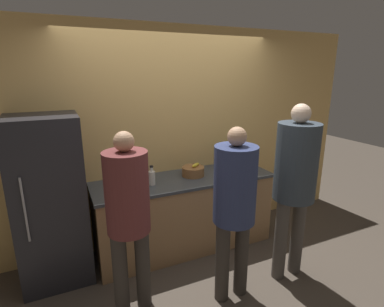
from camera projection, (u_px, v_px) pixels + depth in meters
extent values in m
plane|color=#4C4238|center=(198.00, 262.00, 3.39)|extent=(14.00, 14.00, 0.00)
cube|color=#E0B266|center=(173.00, 137.00, 3.67)|extent=(5.20, 0.06, 2.60)
cube|color=#9E754C|center=(184.00, 213.00, 3.61)|extent=(2.07, 0.68, 0.85)
cube|color=#383D42|center=(184.00, 179.00, 3.49)|extent=(2.10, 0.71, 0.03)
cube|color=#232328|center=(51.00, 201.00, 2.94)|extent=(0.65, 0.61, 1.70)
cylinder|color=#99999E|center=(25.00, 210.00, 2.56)|extent=(0.02, 0.02, 0.59)
cylinder|color=#38332D|center=(121.00, 273.00, 2.59)|extent=(0.13, 0.13, 0.79)
cylinder|color=#38332D|center=(143.00, 267.00, 2.67)|extent=(0.13, 0.13, 0.79)
cylinder|color=brown|center=(127.00, 192.00, 2.43)|extent=(0.36, 0.36, 0.69)
sphere|color=tan|center=(124.00, 141.00, 2.32)|extent=(0.16, 0.16, 0.16)
cylinder|color=#38332D|center=(222.00, 262.00, 2.74)|extent=(0.13, 0.13, 0.79)
cylinder|color=#38332D|center=(241.00, 256.00, 2.83)|extent=(0.13, 0.13, 0.79)
cylinder|color=navy|center=(235.00, 185.00, 2.59)|extent=(0.38, 0.38, 0.69)
sphere|color=tan|center=(237.00, 136.00, 2.47)|extent=(0.16, 0.16, 0.16)
cylinder|color=#4C4742|center=(281.00, 240.00, 3.04)|extent=(0.13, 0.13, 0.86)
cylinder|color=#4C4742|center=(297.00, 235.00, 3.13)|extent=(0.13, 0.13, 0.86)
cylinder|color=#333D47|center=(296.00, 162.00, 2.87)|extent=(0.40, 0.40, 0.76)
sphere|color=beige|center=(301.00, 113.00, 2.74)|extent=(0.18, 0.18, 0.18)
cylinder|color=brown|center=(193.00, 171.00, 3.54)|extent=(0.26, 0.26, 0.11)
ellipsoid|color=yellow|center=(196.00, 165.00, 3.53)|extent=(0.15, 0.12, 0.04)
cylinder|color=#3D424C|center=(135.00, 175.00, 3.40)|extent=(0.10, 0.10, 0.12)
cylinder|color=#99754C|center=(134.00, 168.00, 3.38)|extent=(0.01, 0.04, 0.18)
cylinder|color=#99754C|center=(136.00, 168.00, 3.39)|extent=(0.03, 0.04, 0.18)
cylinder|color=#99754C|center=(135.00, 168.00, 3.37)|extent=(0.04, 0.01, 0.18)
cylinder|color=red|center=(221.00, 164.00, 3.75)|extent=(0.05, 0.05, 0.15)
cylinder|color=red|center=(221.00, 156.00, 3.72)|extent=(0.02, 0.02, 0.05)
cylinder|color=black|center=(221.00, 154.00, 3.71)|extent=(0.03, 0.03, 0.02)
cylinder|color=silver|center=(152.00, 178.00, 3.25)|extent=(0.07, 0.07, 0.15)
cylinder|color=silver|center=(152.00, 169.00, 3.22)|extent=(0.03, 0.03, 0.05)
cylinder|color=black|center=(151.00, 166.00, 3.22)|extent=(0.04, 0.04, 0.02)
cylinder|color=white|center=(246.00, 165.00, 3.83)|extent=(0.09, 0.09, 0.08)
cylinder|color=beige|center=(232.00, 163.00, 3.89)|extent=(0.14, 0.14, 0.10)
sphere|color=#2D6B33|center=(232.00, 153.00, 3.86)|extent=(0.18, 0.18, 0.18)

